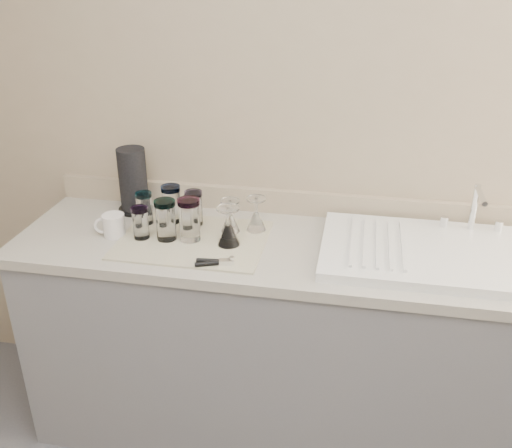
% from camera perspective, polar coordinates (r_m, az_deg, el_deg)
% --- Properties ---
extents(room_envelope, '(3.54, 3.50, 2.52)m').
position_cam_1_polar(room_envelope, '(0.80, -8.58, 0.31)').
color(room_envelope, '#535459').
rests_on(room_envelope, ground).
extents(counter_unit, '(2.06, 0.62, 0.90)m').
position_cam_1_polar(counter_unit, '(2.38, 2.62, -11.65)').
color(counter_unit, slate).
rests_on(counter_unit, ground).
extents(sink_unit, '(0.82, 0.50, 0.22)m').
position_cam_1_polar(sink_unit, '(2.14, 17.67, -2.77)').
color(sink_unit, white).
rests_on(sink_unit, counter_unit).
extents(dish_towel, '(0.55, 0.42, 0.01)m').
position_cam_1_polar(dish_towel, '(2.18, -6.32, -1.57)').
color(dish_towel, beige).
rests_on(dish_towel, counter_unit).
extents(tumbler_teal, '(0.07, 0.07, 0.13)m').
position_cam_1_polar(tumbler_teal, '(2.31, -11.09, 1.61)').
color(tumbler_teal, white).
rests_on(tumbler_teal, dish_towel).
extents(tumbler_cyan, '(0.08, 0.08, 0.15)m').
position_cam_1_polar(tumbler_cyan, '(2.30, -8.45, 2.03)').
color(tumbler_cyan, white).
rests_on(tumbler_cyan, dish_towel).
extents(tumbler_purple, '(0.07, 0.07, 0.14)m').
position_cam_1_polar(tumbler_purple, '(2.26, -6.23, 1.62)').
color(tumbler_purple, white).
rests_on(tumbler_purple, dish_towel).
extents(tumbler_magenta, '(0.06, 0.06, 0.13)m').
position_cam_1_polar(tumbler_magenta, '(2.19, -11.48, 0.16)').
color(tumbler_magenta, white).
rests_on(tumbler_magenta, dish_towel).
extents(tumbler_blue, '(0.08, 0.08, 0.16)m').
position_cam_1_polar(tumbler_blue, '(2.16, -9.02, 0.44)').
color(tumbler_blue, white).
rests_on(tumbler_blue, dish_towel).
extents(tumbler_lavender, '(0.08, 0.08, 0.16)m').
position_cam_1_polar(tumbler_lavender, '(2.14, -6.67, 0.47)').
color(tumbler_lavender, white).
rests_on(tumbler_lavender, dish_towel).
extents(goblet_back_left, '(0.07, 0.07, 0.13)m').
position_cam_1_polar(goblet_back_left, '(2.21, -2.59, 0.32)').
color(goblet_back_left, white).
rests_on(goblet_back_left, dish_towel).
extents(goblet_back_right, '(0.08, 0.08, 0.14)m').
position_cam_1_polar(goblet_back_right, '(2.22, 0.02, 0.50)').
color(goblet_back_right, white).
rests_on(goblet_back_right, dish_towel).
extents(goblet_front_left, '(0.08, 0.08, 0.15)m').
position_cam_1_polar(goblet_front_left, '(2.11, -2.78, -0.80)').
color(goblet_front_left, white).
rests_on(goblet_front_left, dish_towel).
extents(can_opener, '(0.14, 0.07, 0.02)m').
position_cam_1_polar(can_opener, '(1.99, -4.14, -3.82)').
color(can_opener, silver).
rests_on(can_opener, dish_towel).
extents(white_mug, '(0.13, 0.11, 0.09)m').
position_cam_1_polar(white_mug, '(2.26, -14.10, -0.13)').
color(white_mug, white).
rests_on(white_mug, counter_unit).
extents(paper_towel_roll, '(0.15, 0.15, 0.27)m').
position_cam_1_polar(paper_towel_roll, '(2.42, -12.18, 4.22)').
color(paper_towel_roll, black).
rests_on(paper_towel_roll, counter_unit).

